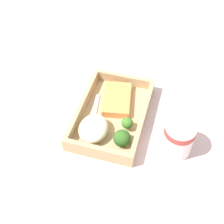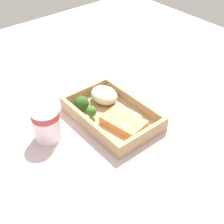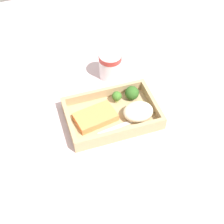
% 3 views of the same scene
% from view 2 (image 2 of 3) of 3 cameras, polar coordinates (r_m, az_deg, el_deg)
% --- Properties ---
extents(ground_plane, '(1.60, 1.60, 0.02)m').
position_cam_2_polar(ground_plane, '(0.93, 0.00, -1.78)').
color(ground_plane, '#C5AEB4').
extents(takeout_tray, '(0.27, 0.18, 0.01)m').
position_cam_2_polar(takeout_tray, '(0.91, 0.00, -1.02)').
color(takeout_tray, tan).
rests_on(takeout_tray, ground_plane).
extents(tray_rim, '(0.27, 0.18, 0.03)m').
position_cam_2_polar(tray_rim, '(0.90, 0.00, 0.05)').
color(tray_rim, tan).
rests_on(tray_rim, takeout_tray).
extents(salmon_fillet, '(0.13, 0.09, 0.02)m').
position_cam_2_polar(salmon_fillet, '(0.87, 2.13, -1.87)').
color(salmon_fillet, '#ED8648').
rests_on(salmon_fillet, takeout_tray).
extents(mashed_potatoes, '(0.09, 0.07, 0.04)m').
position_cam_2_polar(mashed_potatoes, '(0.96, -1.45, 3.11)').
color(mashed_potatoes, beige).
rests_on(mashed_potatoes, takeout_tray).
extents(broccoli_floret_1, '(0.04, 0.04, 0.04)m').
position_cam_2_polar(broccoli_floret_1, '(0.93, -5.57, 1.56)').
color(broccoli_floret_1, '#739A5C').
rests_on(broccoli_floret_1, takeout_tray).
extents(broccoli_floret_2, '(0.03, 0.03, 0.04)m').
position_cam_2_polar(broccoli_floret_2, '(0.89, -3.79, 0.09)').
color(broccoli_floret_2, '#88AC5D').
rests_on(broccoli_floret_2, takeout_tray).
extents(fork, '(0.16, 0.04, 0.00)m').
position_cam_2_polar(fork, '(0.95, 0.93, 1.41)').
color(fork, silver).
rests_on(fork, takeout_tray).
extents(paper_cup, '(0.08, 0.08, 0.09)m').
position_cam_2_polar(paper_cup, '(0.85, -11.93, -1.96)').
color(paper_cup, white).
rests_on(paper_cup, ground_plane).
extents(receipt_slip, '(0.13, 0.16, 0.00)m').
position_cam_2_polar(receipt_slip, '(0.76, -8.17, -12.71)').
color(receipt_slip, white).
rests_on(receipt_slip, ground_plane).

